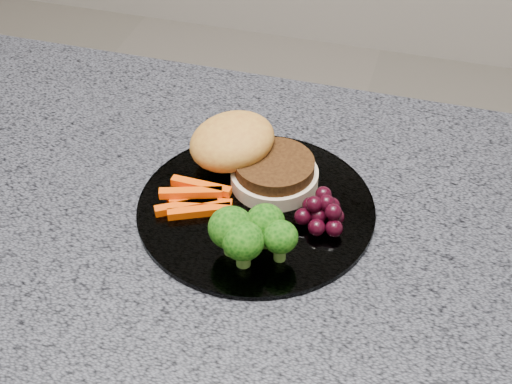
% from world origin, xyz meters
% --- Properties ---
extents(countertop, '(1.20, 0.60, 0.04)m').
position_xyz_m(countertop, '(0.00, 0.00, 0.88)').
color(countertop, '#50525B').
rests_on(countertop, island_cabinet).
extents(plate, '(0.26, 0.26, 0.01)m').
position_xyz_m(plate, '(0.06, 0.03, 0.90)').
color(plate, white).
rests_on(plate, countertop).
extents(burger, '(0.16, 0.12, 0.05)m').
position_xyz_m(burger, '(0.03, 0.09, 0.93)').
color(burger, beige).
rests_on(burger, plate).
extents(carrot_sticks, '(0.08, 0.06, 0.02)m').
position_xyz_m(carrot_sticks, '(-0.01, 0.02, 0.91)').
color(carrot_sticks, '#FD4B04').
rests_on(carrot_sticks, plate).
extents(broccoli, '(0.09, 0.07, 0.05)m').
position_xyz_m(broccoli, '(0.07, -0.04, 0.94)').
color(broccoli, '#5B8A32').
rests_on(broccoli, plate).
extents(grape_bunch, '(0.05, 0.06, 0.03)m').
position_xyz_m(grape_bunch, '(0.13, 0.03, 0.92)').
color(grape_bunch, black).
rests_on(grape_bunch, plate).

